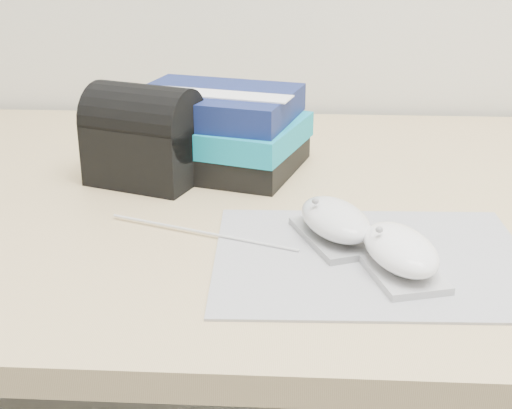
# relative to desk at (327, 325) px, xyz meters

# --- Properties ---
(desk) EXTENTS (1.60, 0.80, 0.73)m
(desk) POSITION_rel_desk_xyz_m (0.00, 0.00, 0.00)
(desk) COLOR tan
(desk) RESTS_ON ground
(mousepad) EXTENTS (0.33, 0.26, 0.00)m
(mousepad) POSITION_rel_desk_xyz_m (0.03, -0.25, 0.24)
(mousepad) COLOR gray
(mousepad) RESTS_ON desk
(mouse_rear) EXTENTS (0.10, 0.13, 0.05)m
(mouse_rear) POSITION_rel_desk_xyz_m (-0.01, -0.21, 0.26)
(mouse_rear) COLOR gray
(mouse_rear) RESTS_ON mousepad
(mouse_front) EXTENTS (0.09, 0.13, 0.05)m
(mouse_front) POSITION_rel_desk_xyz_m (0.05, -0.28, 0.26)
(mouse_front) COLOR #AAAAAD
(mouse_front) RESTS_ON mousepad
(usb_cable) EXTENTS (0.22, 0.09, 0.00)m
(usb_cable) POSITION_rel_desk_xyz_m (-0.16, -0.20, 0.24)
(usb_cable) COLOR silver
(usb_cable) RESTS_ON mousepad
(book_stack) EXTENTS (0.27, 0.24, 0.11)m
(book_stack) POSITION_rel_desk_xyz_m (-0.16, 0.03, 0.29)
(book_stack) COLOR black
(book_stack) RESTS_ON desk
(pouch) EXTENTS (0.16, 0.14, 0.13)m
(pouch) POSITION_rel_desk_xyz_m (-0.25, -0.03, 0.30)
(pouch) COLOR black
(pouch) RESTS_ON desk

